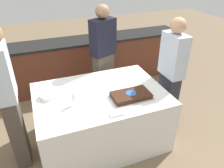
# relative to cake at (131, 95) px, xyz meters

# --- Properties ---
(ground_plane) EXTENTS (14.00, 14.00, 0.00)m
(ground_plane) POSITION_rel_cake_xyz_m (-0.32, 0.23, -0.80)
(ground_plane) COLOR #7A664C
(back_counter) EXTENTS (4.40, 0.58, 0.92)m
(back_counter) POSITION_rel_cake_xyz_m (-0.32, 1.88, -0.34)
(back_counter) COLOR #5B2D1E
(back_counter) RESTS_ON ground_plane
(dining_table) EXTENTS (1.64, 1.15, 0.77)m
(dining_table) POSITION_rel_cake_xyz_m (-0.32, 0.23, -0.41)
(dining_table) COLOR white
(dining_table) RESTS_ON ground_plane
(cake) EXTENTS (0.51, 0.30, 0.06)m
(cake) POSITION_rel_cake_xyz_m (0.00, 0.00, 0.00)
(cake) COLOR #B7B2AD
(cake) RESTS_ON dining_table
(plate_stack) EXTENTS (0.20, 0.20, 0.06)m
(plate_stack) POSITION_rel_cake_xyz_m (-0.95, 0.36, -0.00)
(plate_stack) COLOR white
(plate_stack) RESTS_ON dining_table
(wine_glass) EXTENTS (0.07, 0.07, 0.16)m
(wine_glass) POSITION_rel_cake_xyz_m (-0.69, 0.10, 0.08)
(wine_glass) COLOR white
(wine_glass) RESTS_ON dining_table
(side_plate_near_cake) EXTENTS (0.22, 0.22, 0.00)m
(side_plate_near_cake) POSITION_rel_cake_xyz_m (-0.05, 0.30, -0.03)
(side_plate_near_cake) COLOR white
(side_plate_near_cake) RESTS_ON dining_table
(utensil_pile) EXTENTS (0.15, 0.08, 0.02)m
(utensil_pile) POSITION_rel_cake_xyz_m (-0.29, -0.25, -0.02)
(utensil_pile) COLOR white
(utensil_pile) RESTS_ON dining_table
(person_cutting_cake) EXTENTS (0.43, 0.33, 1.69)m
(person_cutting_cake) POSITION_rel_cake_xyz_m (0.00, 1.02, 0.08)
(person_cutting_cake) COLOR #4C4238
(person_cutting_cake) RESTS_ON ground_plane
(person_seated_left) EXTENTS (0.23, 0.36, 1.77)m
(person_seated_left) POSITION_rel_cake_xyz_m (-1.36, 0.23, 0.14)
(person_seated_left) COLOR #4C4238
(person_seated_left) RESTS_ON ground_plane
(person_seated_right) EXTENTS (0.20, 0.38, 1.62)m
(person_seated_right) POSITION_rel_cake_xyz_m (0.72, 0.23, 0.05)
(person_seated_right) COLOR #282833
(person_seated_right) RESTS_ON ground_plane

